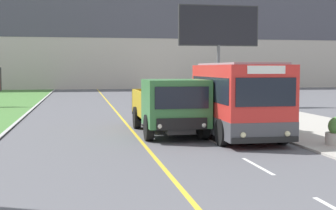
# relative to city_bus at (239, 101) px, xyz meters

# --- Properties ---
(apartment_block_background) EXTENTS (80.00, 8.04, 19.84)m
(apartment_block_background) POSITION_rel_city_bus_xyz_m (-3.96, 49.99, 8.37)
(apartment_block_background) COLOR beige
(apartment_block_background) RESTS_ON ground_plane
(city_bus) EXTENTS (2.65, 5.69, 3.06)m
(city_bus) POSITION_rel_city_bus_xyz_m (0.00, 0.00, 0.00)
(city_bus) COLOR red
(city_bus) RESTS_ON ground_plane
(dump_truck) EXTENTS (2.53, 6.73, 2.40)m
(dump_truck) POSITION_rel_city_bus_xyz_m (-2.53, 1.30, -0.32)
(dump_truck) COLOR black
(dump_truck) RESTS_ON ground_plane
(traffic_light_mast) EXTENTS (2.28, 0.32, 6.35)m
(traffic_light_mast) POSITION_rel_city_bus_xyz_m (1.17, -4.66, 2.47)
(traffic_light_mast) COLOR slate
(traffic_light_mast) RESTS_ON ground_plane
(billboard_large) EXTENTS (6.00, 0.24, 7.44)m
(billboard_large) POSITION_rel_city_bus_xyz_m (3.76, 15.30, 4.18)
(billboard_large) COLOR #59595B
(billboard_large) RESTS_ON ground_plane
(planter_round_second) EXTENTS (0.93, 0.93, 1.10)m
(planter_round_second) POSITION_rel_city_bus_xyz_m (2.71, 1.20, -0.98)
(planter_round_second) COLOR #B7B2A8
(planter_round_second) RESTS_ON sidewalk_right
(planter_round_third) EXTENTS (0.93, 0.93, 1.07)m
(planter_round_third) POSITION_rel_city_bus_xyz_m (2.66, 4.94, -1.00)
(planter_round_third) COLOR #B7B2A8
(planter_round_third) RESTS_ON sidewalk_right
(planter_round_far) EXTENTS (0.88, 0.88, 1.02)m
(planter_round_far) POSITION_rel_city_bus_xyz_m (2.67, 8.68, -1.02)
(planter_round_far) COLOR #B7B2A8
(planter_round_far) RESTS_ON sidewalk_right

